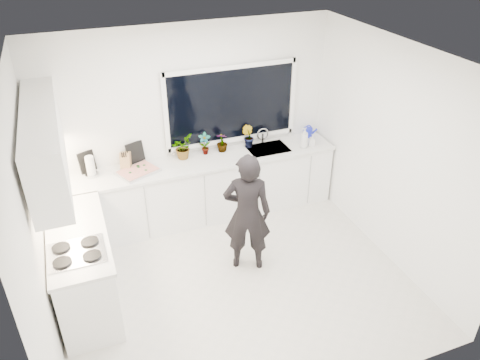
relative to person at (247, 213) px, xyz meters
name	(u,v)px	position (x,y,z in m)	size (l,w,h in m)	color
floor	(235,281)	(-0.24, -0.23, -0.79)	(4.00, 3.50, 0.02)	beige
wall_back	(190,123)	(-0.24, 1.53, 0.57)	(4.00, 0.02, 2.70)	white
wall_left	(33,225)	(-2.25, -0.23, 0.57)	(0.02, 3.50, 2.70)	white
wall_right	(391,154)	(1.77, -0.23, 0.57)	(0.02, 3.50, 2.70)	white
ceiling	(234,59)	(-0.24, -0.23, 1.93)	(4.00, 3.50, 0.02)	white
window	(231,104)	(0.36, 1.49, 0.77)	(1.80, 0.02, 1.00)	black
base_cabinets_back	(199,191)	(-0.24, 1.22, -0.34)	(3.92, 0.58, 0.88)	white
base_cabinets_left	(84,268)	(-1.91, 0.12, -0.34)	(0.58, 1.60, 0.88)	white
countertop_back	(198,162)	(-0.24, 1.21, 0.12)	(3.94, 0.62, 0.04)	silver
countertop_left	(76,235)	(-1.91, 0.12, 0.12)	(0.62, 1.60, 0.04)	silver
upper_cabinets	(45,143)	(-2.03, 0.47, 1.07)	(0.34, 2.10, 0.70)	white
sink	(268,152)	(0.81, 1.22, 0.09)	(0.58, 0.42, 0.14)	silver
faucet	(263,136)	(0.81, 1.42, 0.25)	(0.03, 0.03, 0.22)	silver
stovetop	(76,252)	(-1.93, -0.23, 0.16)	(0.56, 0.48, 0.03)	black
person	(247,213)	(0.00, 0.00, 0.00)	(0.57, 0.37, 1.56)	black
pizza_tray	(138,172)	(-1.06, 1.19, 0.16)	(0.50, 0.37, 0.03)	#BBBABF
pizza	(138,170)	(-1.06, 1.19, 0.17)	(0.46, 0.33, 0.01)	red
watering_can	(308,132)	(1.53, 1.38, 0.21)	(0.14, 0.14, 0.13)	#141FC0
paper_towel_roll	(91,167)	(-1.62, 1.32, 0.27)	(0.11, 0.11, 0.26)	silver
knife_block	(126,161)	(-1.18, 1.36, 0.25)	(0.13, 0.10, 0.22)	#9E6B49
utensil_crock	(55,208)	(-2.09, 0.57, 0.22)	(0.13, 0.13, 0.16)	silver
picture_frame_large	(87,162)	(-1.66, 1.46, 0.28)	(0.22, 0.02, 0.28)	black
picture_frame_small	(135,153)	(-1.03, 1.46, 0.29)	(0.25, 0.02, 0.30)	black
herb_plants	(203,144)	(-0.11, 1.38, 0.30)	(1.25, 0.38, 0.33)	#26662D
soap_bottles	(306,138)	(1.33, 1.07, 0.28)	(0.25, 0.12, 0.30)	#D8BF66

